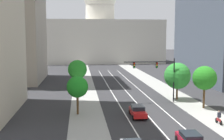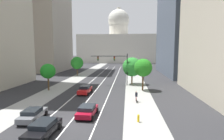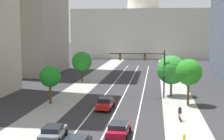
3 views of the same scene
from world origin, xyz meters
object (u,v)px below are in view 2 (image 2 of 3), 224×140
Objects in this scene: car_crimson at (87,110)px; street_tree_mid_left at (48,71)px; car_gray at (33,114)px; fire_hydrant at (138,118)px; car_red at (85,89)px; street_tree_near_left at (77,63)px; capitol_building at (119,45)px; street_tree_near_right at (143,68)px; street_tree_far_right at (132,67)px; car_black at (43,128)px; cyclist at (136,97)px; traffic_signal_mast at (116,63)px.

car_crimson is 0.77× the size of street_tree_mid_left.
car_gray is 4.84× the size of fire_hydrant.
street_tree_near_left reaches higher than car_red.
capitol_building reaches higher than car_crimson.
car_gray is 22.35m from street_tree_near_right.
capitol_building is 11.42× the size of car_red.
car_red is 14.02m from street_tree_far_right.
car_red is at bearing 126.32° from fire_hydrant.
capitol_building is 88.98m from street_tree_near_right.
car_gray is at bearing 109.10° from car_crimson.
street_tree_mid_left is (0.12, -21.19, -0.17)m from street_tree_near_left.
street_tree_near_left is at bearing 142.59° from street_tree_far_right.
car_black is 23.57m from street_tree_near_right.
car_red is at bearing -15.25° from street_tree_mid_left.
street_tree_far_right is at bearing -29.48° from car_gray.
fire_hydrant is at bearing 176.63° from cyclist.
capitol_building is at bearing 2.28° from cyclist.
cyclist reaches higher than car_black.
capitol_building reaches higher than street_tree_mid_left.
car_crimson is 2.44× the size of cyclist.
street_tree_near_right reaches higher than car_black.
street_tree_near_left is (-11.27, 34.71, 3.33)m from car_crimson.
street_tree_mid_left is at bearing -155.00° from street_tree_far_right.
street_tree_near_right is (14.07, 16.92, 3.90)m from car_gray.
traffic_signal_mast is at bearing -47.71° from street_tree_near_left.
cyclist is (0.14, 7.99, 0.39)m from fire_hydrant.
car_black is 41.04m from street_tree_near_left.
street_tree_mid_left reaches higher than car_red.
street_tree_far_right is 1.19× the size of street_tree_mid_left.
capitol_building is 9.56× the size of street_tree_mid_left.
street_tree_mid_left is (-11.15, 13.52, 3.16)m from car_crimson.
street_tree_near_right is 1.19× the size of street_tree_mid_left.
car_crimson is at bearing -72.01° from street_tree_near_left.
cyclist is at bearing -114.53° from car_red.
cyclist reaches higher than car_red.
street_tree_near_right reaches higher than street_tree_near_left.
car_gray is at bearing 168.42° from car_red.
car_crimson is at bearing -105.55° from street_tree_far_right.
car_crimson is at bearing -50.48° from street_tree_mid_left.
street_tree_near_right reaches higher than street_tree_far_right.
street_tree_mid_left reaches higher than cyclist.
street_tree_far_right is at bearing -40.02° from car_red.
capitol_building is at bearing 95.23° from street_tree_far_right.
car_black is 16.65m from car_red.
cyclist is at bearing -57.51° from car_gray.
car_red is at bearing -121.42° from traffic_signal_mast.
capitol_building reaches higher than fire_hydrant.
street_tree_near_right is (11.05, 20.45, 3.87)m from car_black.
car_gray is (-3.02, 3.53, -0.03)m from car_black.
car_crimson is 0.92× the size of car_red.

